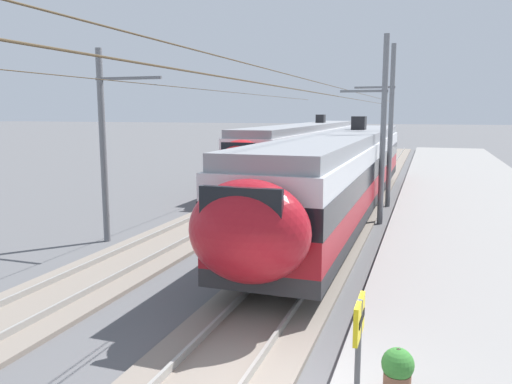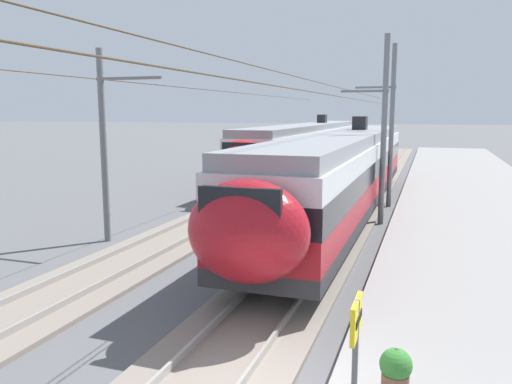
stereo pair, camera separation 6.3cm
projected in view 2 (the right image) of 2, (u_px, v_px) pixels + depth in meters
The scene contains 7 objects.
train_near_platform at pixel (345, 169), 22.82m from camera, with size 27.35×2.97×4.27m.
train_far_track at pixel (308, 145), 39.30m from camera, with size 30.81×2.97×4.27m.
catenary_mast_mid at pixel (381, 128), 21.27m from camera, with size 46.18×2.00×7.94m.
catenary_mast_east at pixel (389, 124), 25.26m from camera, with size 46.18×2.00×8.08m.
catenary_mast_far_side at pixel (108, 140), 18.36m from camera, with size 46.18×2.62×7.02m.
platform_sign at pixel (356, 340), 6.58m from camera, with size 0.70×0.08×2.05m.
potted_plant_platform_edge at pixel (396, 370), 7.96m from camera, with size 0.51×0.51×0.78m.
Camera 2 is at (-7.26, -2.09, 4.79)m, focal length 35.59 mm.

